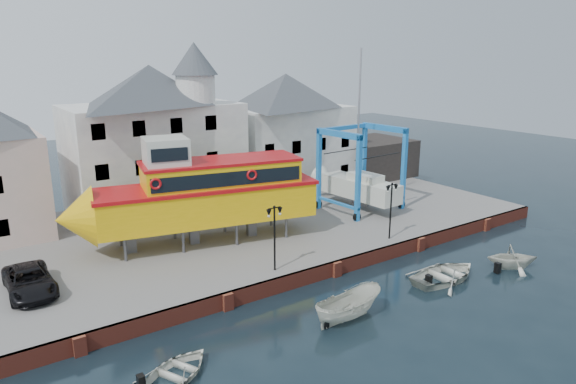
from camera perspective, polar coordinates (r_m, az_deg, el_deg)
ground at (r=34.11m, az=5.37°, el=-9.29°), size 140.00×140.00×0.00m
hardstanding at (r=42.33m, az=-4.20°, el=-3.62°), size 44.00×22.00×1.00m
quay_wall at (r=33.98m, az=5.28°, el=-8.46°), size 44.00×0.47×1.00m
building_white_main at (r=45.26m, az=-14.54°, el=6.08°), size 14.00×8.30×14.00m
building_white_right at (r=52.22m, az=-0.25°, el=6.87°), size 12.00×8.00×11.20m
shed_dark at (r=57.53m, az=9.17°, el=3.80°), size 8.00×7.00×4.00m
lamp_post_left at (r=31.25m, az=-1.51°, el=-3.31°), size 1.12×0.32×4.20m
lamp_post_right at (r=37.41m, az=11.42°, el=-0.51°), size 1.12×0.32×4.20m
tour_boat at (r=36.27m, az=-10.56°, el=-0.23°), size 18.10×7.64×7.67m
travel_lift at (r=45.29m, az=7.33°, el=1.18°), size 6.69×9.12×13.55m
van at (r=32.62m, az=-26.79°, el=-8.81°), size 2.39×5.17×1.44m
motorboat_a at (r=29.09m, az=6.67°, el=-13.86°), size 4.58×1.89×1.74m
motorboat_b at (r=34.91m, az=17.04°, el=-9.33°), size 5.18×3.73×1.07m
motorboat_c at (r=38.32m, az=23.54°, el=-7.73°), size 4.40×4.28×1.77m
motorboat_d at (r=24.94m, az=-12.27°, el=-19.51°), size 4.75×4.23×0.81m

